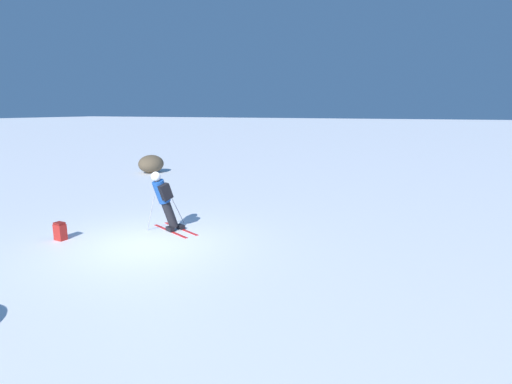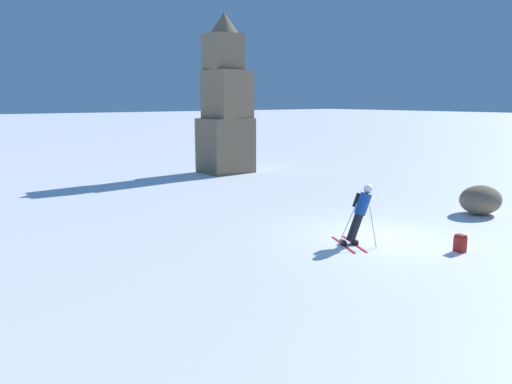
# 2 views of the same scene
# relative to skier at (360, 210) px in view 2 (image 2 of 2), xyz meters

# --- Properties ---
(ground_plane) EXTENTS (300.00, 300.00, 0.00)m
(ground_plane) POSITION_rel_skier_xyz_m (1.06, 0.12, -1.03)
(ground_plane) COLOR white
(skier) EXTENTS (1.53, 1.80, 1.86)m
(skier) POSITION_rel_skier_xyz_m (0.00, 0.00, 0.00)
(skier) COLOR red
(skier) RESTS_ON ground
(rock_pillar) EXTENTS (2.77, 2.43, 9.10)m
(rock_pillar) POSITION_rel_skier_xyz_m (5.11, 14.83, 2.79)
(rock_pillar) COLOR #7A664C
(rock_pillar) RESTS_ON ground
(spare_backpack) EXTENTS (0.25, 0.32, 0.50)m
(spare_backpack) POSITION_rel_skier_xyz_m (1.67, -2.28, -0.78)
(spare_backpack) COLOR #AD231E
(spare_backpack) RESTS_ON ground
(exposed_boulder_1) EXTENTS (1.69, 1.44, 1.10)m
(exposed_boulder_1) POSITION_rel_skier_xyz_m (6.65, -0.11, -0.48)
(exposed_boulder_1) COLOR #7A664C
(exposed_boulder_1) RESTS_ON ground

